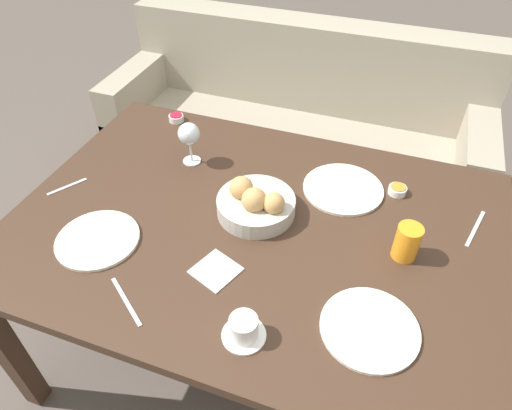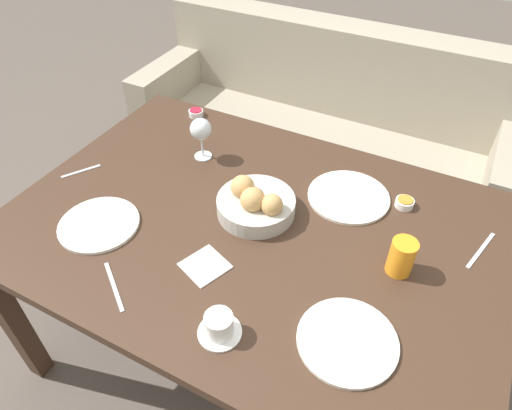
% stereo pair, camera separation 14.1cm
% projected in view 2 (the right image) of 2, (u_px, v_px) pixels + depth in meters
% --- Properties ---
extents(ground_plane, '(10.00, 10.00, 0.00)m').
position_uv_depth(ground_plane, '(254.00, 346.00, 1.87)').
color(ground_plane, '#564C44').
extents(dining_table, '(1.50, 1.04, 0.71)m').
position_uv_depth(dining_table, '(254.00, 240.00, 1.45)').
color(dining_table, '#3D281C').
rests_on(dining_table, ground_plane).
extents(couch, '(1.89, 0.70, 0.86)m').
position_uv_depth(couch, '(320.00, 141.00, 2.44)').
color(couch, '#9E937F').
rests_on(couch, ground_plane).
extents(bread_basket, '(0.24, 0.24, 0.12)m').
position_uv_depth(bread_basket, '(255.00, 203.00, 1.41)').
color(bread_basket, '#B2ADA3').
rests_on(bread_basket, dining_table).
extents(plate_near_left, '(0.24, 0.24, 0.01)m').
position_uv_depth(plate_near_left, '(99.00, 224.00, 1.39)').
color(plate_near_left, silver).
rests_on(plate_near_left, dining_table).
extents(plate_near_right, '(0.24, 0.24, 0.01)m').
position_uv_depth(plate_near_right, '(347.00, 341.00, 1.09)').
color(plate_near_right, silver).
rests_on(plate_near_right, dining_table).
extents(plate_far_center, '(0.27, 0.27, 0.01)m').
position_uv_depth(plate_far_center, '(348.00, 197.00, 1.48)').
color(plate_far_center, silver).
rests_on(plate_far_center, dining_table).
extents(juice_glass, '(0.07, 0.07, 0.11)m').
position_uv_depth(juice_glass, '(402.00, 257.00, 1.23)').
color(juice_glass, orange).
rests_on(juice_glass, dining_table).
extents(wine_glass, '(0.08, 0.08, 0.16)m').
position_uv_depth(wine_glass, '(201.00, 130.00, 1.58)').
color(wine_glass, silver).
rests_on(wine_glass, dining_table).
extents(coffee_cup, '(0.11, 0.11, 0.07)m').
position_uv_depth(coffee_cup, '(219.00, 326.00, 1.09)').
color(coffee_cup, white).
rests_on(coffee_cup, dining_table).
extents(jam_bowl_berry, '(0.06, 0.06, 0.03)m').
position_uv_depth(jam_bowl_berry, '(196.00, 113.00, 1.86)').
color(jam_bowl_berry, white).
rests_on(jam_bowl_berry, dining_table).
extents(jam_bowl_honey, '(0.06, 0.06, 0.03)m').
position_uv_depth(jam_bowl_honey, '(405.00, 203.00, 1.45)').
color(jam_bowl_honey, white).
rests_on(jam_bowl_honey, dining_table).
extents(fork_silver, '(0.06, 0.18, 0.00)m').
position_uv_depth(fork_silver, '(481.00, 250.00, 1.31)').
color(fork_silver, '#B7B7BC').
rests_on(fork_silver, dining_table).
extents(knife_silver, '(0.15, 0.11, 0.00)m').
position_uv_depth(knife_silver, '(114.00, 286.00, 1.22)').
color(knife_silver, '#B7B7BC').
rests_on(knife_silver, dining_table).
extents(spoon_coffee, '(0.08, 0.12, 0.00)m').
position_uv_depth(spoon_coffee, '(81.00, 171.00, 1.59)').
color(spoon_coffee, '#B7B7BC').
rests_on(spoon_coffee, dining_table).
extents(napkin, '(0.15, 0.15, 0.00)m').
position_uv_depth(napkin, '(205.00, 266.00, 1.27)').
color(napkin, white).
rests_on(napkin, dining_table).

